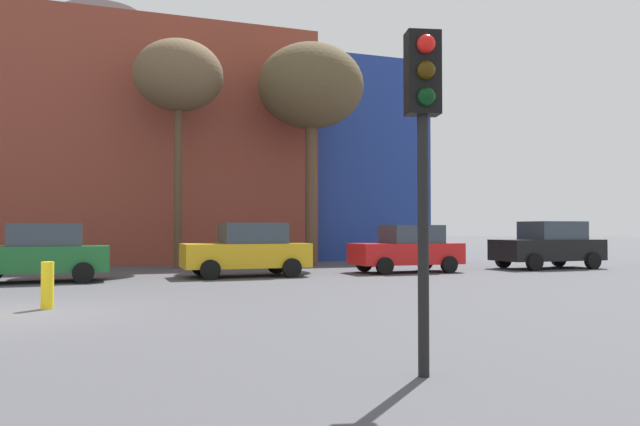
{
  "coord_description": "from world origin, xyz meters",
  "views": [
    {
      "loc": [
        1.48,
        -12.67,
        1.57
      ],
      "look_at": [
        8.31,
        6.13,
        2.09
      ],
      "focal_mm": 34.6,
      "sensor_mm": 36.0,
      "label": 1
    }
  ],
  "objects": [
    {
      "name": "bollard_yellow_1",
      "position": [
        0.58,
        0.55,
        0.46
      ],
      "size": [
        0.24,
        0.24,
        0.93
      ],
      "primitive_type": "cylinder",
      "color": "yellow",
      "rests_on": "ground_plane"
    },
    {
      "name": "traffic_light_near_right",
      "position": [
        4.76,
        -6.88,
        2.72
      ],
      "size": [
        0.41,
        0.39,
        3.69
      ],
      "rotation": [
        0.0,
        0.0,
        -1.81
      ],
      "color": "black",
      "rests_on": "ground_plane"
    },
    {
      "name": "parked_car_2",
      "position": [
        -0.09,
        7.23,
        0.86
      ],
      "size": [
        4.0,
        1.97,
        1.73
      ],
      "rotation": [
        0.0,
        0.0,
        3.14
      ],
      "color": "#1E662D",
      "rests_on": "ground_plane"
    },
    {
      "name": "ground_plane",
      "position": [
        0.0,
        0.0,
        0.0
      ],
      "size": [
        200.0,
        200.0,
        0.0
      ],
      "primitive_type": "plane",
      "color": "#47474C"
    },
    {
      "name": "building_backdrop",
      "position": [
        1.64,
        21.37,
        5.4
      ],
      "size": [
        32.16,
        13.61,
        12.93
      ],
      "color": "brown",
      "rests_on": "ground_plane"
    },
    {
      "name": "bare_tree_1",
      "position": [
        4.52,
        12.25,
        7.63
      ],
      "size": [
        3.54,
        3.54,
        9.13
      ],
      "color": "brown",
      "rests_on": "ground_plane"
    },
    {
      "name": "bare_tree_0",
      "position": [
        10.06,
        12.1,
        7.6
      ],
      "size": [
        4.53,
        4.53,
        9.5
      ],
      "color": "brown",
      "rests_on": "ground_plane"
    },
    {
      "name": "parked_car_5",
      "position": [
        18.38,
        7.23,
        0.93
      ],
      "size": [
        4.31,
        2.11,
        1.87
      ],
      "rotation": [
        0.0,
        0.0,
        3.14
      ],
      "color": "black",
      "rests_on": "ground_plane"
    },
    {
      "name": "parked_car_3",
      "position": [
        6.16,
        7.23,
        0.88
      ],
      "size": [
        4.09,
        2.01,
        1.77
      ],
      "rotation": [
        0.0,
        0.0,
        3.14
      ],
      "color": "gold",
      "rests_on": "ground_plane"
    },
    {
      "name": "parked_car_4",
      "position": [
        12.08,
        7.23,
        0.85
      ],
      "size": [
        3.94,
        1.94,
        1.71
      ],
      "rotation": [
        0.0,
        0.0,
        3.14
      ],
      "color": "red",
      "rests_on": "ground_plane"
    }
  ]
}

